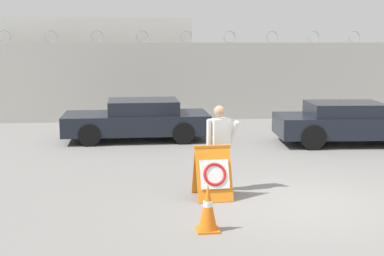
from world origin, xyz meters
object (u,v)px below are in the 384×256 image
Objects in this scene: parked_car_front_coupe at (138,120)px; parked_car_rear_sedan at (350,122)px; traffic_cone_near at (208,207)px; barricade_sign at (213,172)px; security_guard at (219,143)px.

parked_car_front_coupe is 0.97× the size of parked_car_rear_sedan.
parked_car_rear_sedan is at bearing 166.92° from parked_car_front_coupe.
barricade_sign is at bearing 78.22° from traffic_cone_near.
parked_car_front_coupe and parked_car_rear_sedan have the same top height.
barricade_sign is at bearing -141.51° from security_guard.
security_guard reaches higher than parked_car_rear_sedan.
traffic_cone_near is (-0.59, -2.33, -0.59)m from security_guard.
barricade_sign is 1.33× the size of traffic_cone_near.
traffic_cone_near is at bearing -133.58° from security_guard.
traffic_cone_near is at bearing -122.85° from parked_car_rear_sedan.
parked_car_rear_sedan is (6.24, -1.48, 0.01)m from parked_car_front_coupe.
parked_car_rear_sedan is at bearing 42.18° from barricade_sign.
security_guard is at bearing -131.38° from parked_car_rear_sedan.
barricade_sign is at bearing 101.37° from parked_car_front_coupe.
barricade_sign is 0.23× the size of parked_car_rear_sedan.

